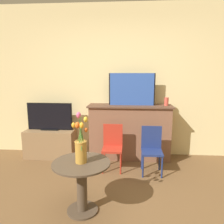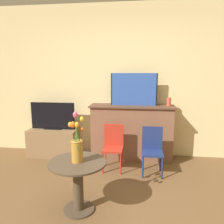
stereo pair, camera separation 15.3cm
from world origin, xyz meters
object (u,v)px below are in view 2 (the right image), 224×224
Objects in this scene: chair_red at (113,144)px; vase_tulips at (77,146)px; painting at (134,89)px; tv_monitor at (53,116)px; chair_blue at (152,148)px.

chair_red is 1.33× the size of vase_tulips.
painting is 0.97× the size of tv_monitor.
painting is at bearing 58.61° from chair_red.
chair_red is at bearing -121.39° from painting.
tv_monitor is 1.87m from chair_blue.
vase_tulips is at bearing -59.74° from tv_monitor.
painting reaches higher than tv_monitor.
chair_red is 1.20m from vase_tulips.
chair_red is 1.00× the size of chair_blue.
vase_tulips reaches higher than chair_red.
chair_red and chair_blue have the same top height.
tv_monitor is 1.14× the size of chair_red.
painting reaches higher than chair_blue.
vase_tulips is (-0.25, -1.12, 0.36)m from chair_red.
painting is 1.05m from chair_blue.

